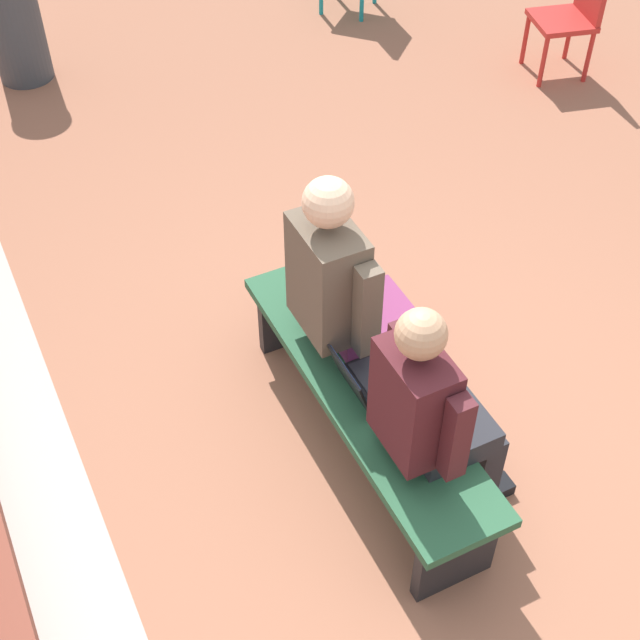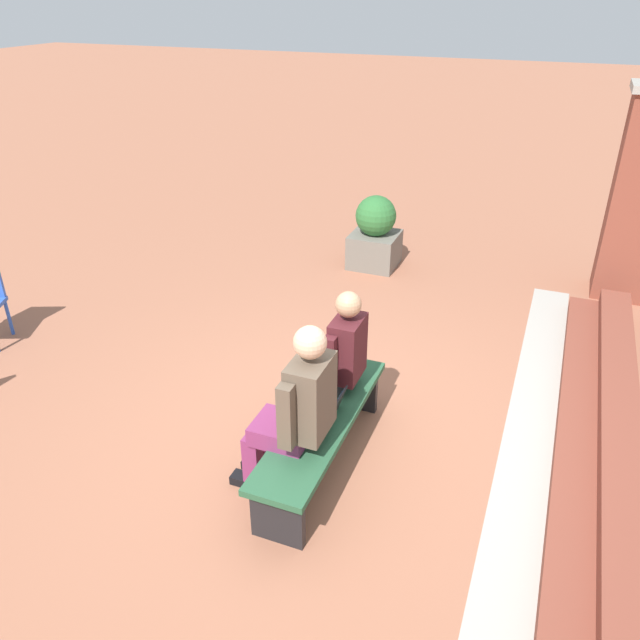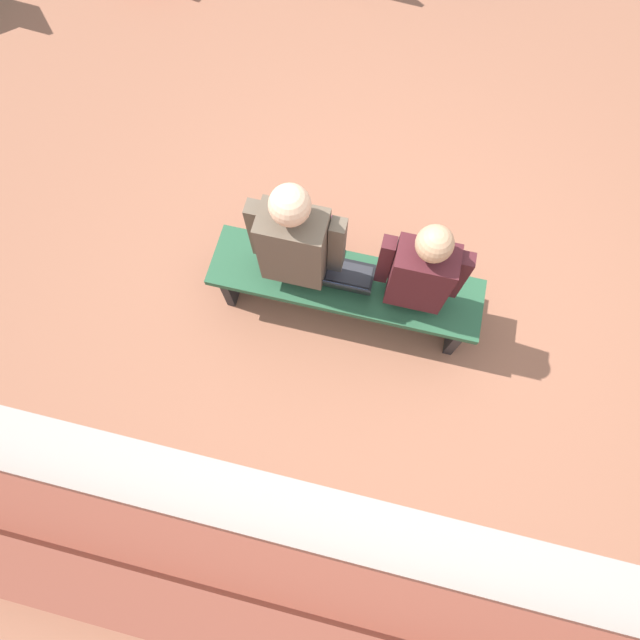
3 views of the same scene
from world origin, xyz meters
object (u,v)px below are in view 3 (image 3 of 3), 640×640
bench (345,287)px  person_student (419,269)px  person_adult (299,240)px  laptop (348,280)px

bench → person_student: size_ratio=1.39×
person_adult → laptop: person_adult is taller
bench → laptop: laptop is taller
bench → person_student: bearing=-171.5°
bench → laptop: size_ratio=5.62×
laptop → person_adult: bearing=-13.9°
bench → person_student: (-0.43, -0.06, 0.34)m
person_student → laptop: person_student is taller
bench → person_adult: 0.50m
bench → person_adult: bearing=-12.5°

